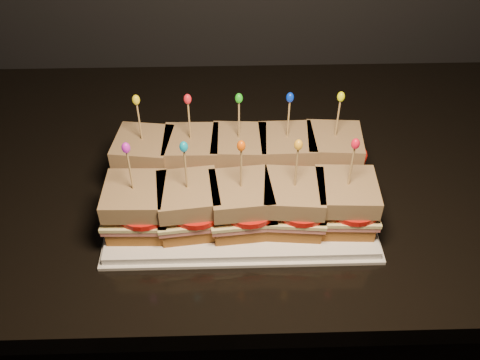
{
  "coord_description": "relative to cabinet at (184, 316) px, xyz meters",
  "views": [
    {
      "loc": [
        0.88,
        0.91,
        1.55
      ],
      "look_at": [
        0.9,
        1.55,
        0.98
      ],
      "focal_mm": 40.0,
      "sensor_mm": 36.0,
      "label": 1
    }
  ],
  "objects": [
    {
      "name": "sandwich_9_bread_bot",
      "position": [
        0.29,
        -0.17,
        0.51
      ],
      "size": [
        0.09,
        0.09,
        0.02
      ],
      "primitive_type": "cube",
      "rotation": [
        0.0,
        0.0,
        -0.04
      ],
      "color": "brown",
      "rests_on": "platter"
    },
    {
      "name": "sandwich_7_cheese",
      "position": [
        0.13,
        -0.17,
        0.54
      ],
      "size": [
        0.11,
        0.1,
        0.01
      ],
      "primitive_type": "cube",
      "rotation": [
        0.0,
        0.0,
        0.1
      ],
      "color": "#F2E697",
      "rests_on": "sandwich_7_ham"
    },
    {
      "name": "sandwich_5_tomato",
      "position": [
        -0.01,
        -0.18,
        0.54
      ],
      "size": [
        0.09,
        0.09,
        0.01
      ],
      "primitive_type": "cylinder",
      "color": "red",
      "rests_on": "sandwich_5_cheese"
    },
    {
      "name": "sandwich_7_pick",
      "position": [
        0.13,
        -0.17,
        0.61
      ],
      "size": [
        0.0,
        0.0,
        0.09
      ],
      "primitive_type": "cylinder",
      "color": "tan",
      "rests_on": "sandwich_7_bread_top"
    },
    {
      "name": "sandwich_7_bread_top",
      "position": [
        0.13,
        -0.17,
        0.56
      ],
      "size": [
        0.1,
        0.1,
        0.03
      ],
      "primitive_type": "cube",
      "rotation": [
        0.0,
        0.0,
        0.1
      ],
      "color": "brown",
      "rests_on": "sandwich_7_tomato"
    },
    {
      "name": "sandwich_8_frill",
      "position": [
        0.21,
        -0.17,
        0.65
      ],
      "size": [
        0.01,
        0.01,
        0.02
      ],
      "primitive_type": "ellipsoid",
      "color": "#F5A721",
      "rests_on": "sandwich_8_pick"
    },
    {
      "name": "sandwich_5_bread_top",
      "position": [
        -0.03,
        -0.17,
        0.56
      ],
      "size": [
        0.09,
        0.09,
        0.03
      ],
      "primitive_type": "cube",
      "rotation": [
        0.0,
        0.0,
        -0.02
      ],
      "color": "brown",
      "rests_on": "sandwich_5_tomato"
    },
    {
      "name": "sandwich_5_cheese",
      "position": [
        -0.03,
        -0.17,
        0.54
      ],
      "size": [
        0.1,
        0.1,
        0.01
      ],
      "primitive_type": "cube",
      "rotation": [
        0.0,
        0.0,
        -0.02
      ],
      "color": "#F2E697",
      "rests_on": "sandwich_5_ham"
    },
    {
      "name": "platter",
      "position": [
        0.13,
        -0.11,
        0.49
      ],
      "size": [
        0.41,
        0.26,
        0.02
      ],
      "primitive_type": "cube",
      "color": "white",
      "rests_on": "granite_slab"
    },
    {
      "name": "sandwich_4_bread_top",
      "position": [
        0.29,
        -0.05,
        0.56
      ],
      "size": [
        0.1,
        0.1,
        0.03
      ],
      "primitive_type": "cube",
      "rotation": [
        0.0,
        0.0,
        -0.08
      ],
      "color": "brown",
      "rests_on": "sandwich_4_tomato"
    },
    {
      "name": "sandwich_7_ham",
      "position": [
        0.13,
        -0.17,
        0.53
      ],
      "size": [
        0.1,
        0.1,
        0.01
      ],
      "primitive_type": "cube",
      "rotation": [
        0.0,
        0.0,
        0.1
      ],
      "color": "#C66961",
      "rests_on": "sandwich_7_bread_bot"
    },
    {
      "name": "platter_rim",
      "position": [
        0.13,
        -0.11,
        0.49
      ],
      "size": [
        0.42,
        0.27,
        0.01
      ],
      "primitive_type": "cube",
      "color": "white",
      "rests_on": "granite_slab"
    },
    {
      "name": "sandwich_1_bread_bot",
      "position": [
        0.05,
        -0.05,
        0.51
      ],
      "size": [
        0.09,
        0.09,
        0.02
      ],
      "primitive_type": "cube",
      "rotation": [
        0.0,
        0.0,
        -0.02
      ],
      "color": "brown",
      "rests_on": "platter"
    },
    {
      "name": "sandwich_1_tomato",
      "position": [
        0.06,
        -0.06,
        0.54
      ],
      "size": [
        0.09,
        0.09,
        0.01
      ],
      "primitive_type": "cylinder",
      "color": "red",
      "rests_on": "sandwich_1_cheese"
    },
    {
      "name": "sandwich_5_frill",
      "position": [
        -0.03,
        -0.17,
        0.65
      ],
      "size": [
        0.01,
        0.01,
        0.02
      ],
      "primitive_type": "ellipsoid",
      "color": "#C420C9",
      "rests_on": "sandwich_5_pick"
    },
    {
      "name": "sandwich_0_ham",
      "position": [
        -0.03,
        -0.05,
        0.53
      ],
      "size": [
        0.11,
        0.1,
        0.01
      ],
      "primitive_type": "cube",
      "rotation": [
        0.0,
        0.0,
        -0.14
      ],
      "color": "#C66961",
      "rests_on": "sandwich_0_bread_bot"
    },
    {
      "name": "sandwich_0_tomato",
      "position": [
        -0.01,
        -0.06,
        0.54
      ],
      "size": [
        0.09,
        0.09,
        0.01
      ],
      "primitive_type": "cylinder",
      "color": "red",
      "rests_on": "sandwich_0_cheese"
    },
    {
      "name": "sandwich_5_bread_bot",
      "position": [
        -0.03,
        -0.17,
        0.51
      ],
      "size": [
        0.09,
        0.09,
        0.02
      ],
      "primitive_type": "cube",
      "rotation": [
        0.0,
        0.0,
        -0.02
      ],
      "color": "brown",
      "rests_on": "platter"
    },
    {
      "name": "sandwich_9_bread_top",
      "position": [
        0.29,
        -0.17,
        0.56
      ],
      "size": [
        0.09,
        0.09,
        0.03
      ],
      "primitive_type": "cube",
      "rotation": [
        0.0,
        0.0,
        -0.04
      ],
      "color": "brown",
      "rests_on": "sandwich_9_tomato"
    },
    {
      "name": "sandwich_9_cheese",
      "position": [
        0.29,
        -0.17,
        0.54
      ],
      "size": [
        0.1,
        0.1,
        0.01
      ],
      "primitive_type": "cube",
      "rotation": [
        0.0,
        0.0,
        -0.04
      ],
      "color": "#F2E697",
      "rests_on": "sandwich_9_ham"
    },
    {
      "name": "sandwich_3_cheese",
      "position": [
        0.21,
        -0.05,
        0.54
      ],
      "size": [
        0.1,
        0.1,
        0.01
      ],
      "primitive_type": "cube",
      "rotation": [
        0.0,
        0.0,
        0.02
      ],
      "color": "#F2E697",
      "rests_on": "sandwich_3_ham"
    },
    {
      "name": "sandwich_1_ham",
      "position": [
        0.05,
        -0.05,
        0.53
      ],
      "size": [
        0.1,
        0.09,
        0.01
      ],
      "primitive_type": "cube",
      "rotation": [
        0.0,
        0.0,
        -0.02
      ],
      "color": "#C66961",
      "rests_on": "sandwich_1_bread_bot"
    },
    {
      "name": "sandwich_6_tomato",
      "position": [
        0.06,
        -0.18,
        0.54
      ],
      "size": [
        0.09,
        0.09,
        0.01
      ],
      "primitive_type": "cylinder",
      "color": "red",
      "rests_on": "sandwich_6_cheese"
    },
    {
      "name": "sandwich_3_frill",
      "position": [
        0.21,
        -0.05,
        0.65
      ],
      "size": [
        0.01,
        0.01,
        0.02
      ],
      "primitive_type": "ellipsoid",
      "color": "#062ED9",
      "rests_on": "sandwich_3_pick"
    },
    {
      "name": "sandwich_0_pick",
      "position": [
        -0.03,
        -0.05,
        0.61
      ],
      "size": [
        0.0,
        0.0,
        0.09
      ],
      "primitive_type": "cylinder",
      "color": "tan",
      "rests_on": "sandwich_0_bread_top"
    },
    {
      "name": "sandwich_8_bread_bot",
      "position": [
        0.21,
        -0.17,
        0.51
      ],
      "size": [
        0.09,
        0.09,
        0.02
      ],
      "primitive_type": "cube",
      "rotation": [
        0.0,
        0.0,
        -0.09
      ],
      "color": "brown",
      "rests_on": "platter"
    },
    {
      "name": "sandwich_2_pick",
      "position": [
        0.13,
        -0.05,
        0.61
      ],
      "size": [
        0.0,
        0.0,
        0.09
      ],
      "primitive_type": "cylinder",
      "color": "tan",
      "rests_on": "sandwich_2_bread_top"
    },
    {
      "name": "sandwich_4_cheese",
      "position": [
        0.29,
        -0.05,
        0.54
      ],
      "size": [
        0.1,
        0.1,
        0.01
      ],
      "primitive_type": "cube",
      "rotation": [
        0.0,
        0.0,
        -0.08
      ],
      "color": "#F2E697",
      "rests_on": "sandwich_4_ham"
    },
    {
      "name": "sandwich_4_ham",
      "position": [
        0.29,
        -0.05,
        0.53
      ],
      "size": [
        0.1,
        0.1,
        0.01
      ],
      "primitive_type": "cube",
      "rotation": [
        0.0,
        0.0,
        -0.08
      ],
      "color": "#C66961",
      "rests_on": "sandwich_4_bread_bot"
    },
    {
      "name": "sandwich_8_cheese",
      "position": [
        0.21,
        -0.17,
        0.54
      ],
      "size": [
        0.11,
        0.1,
        0.01
      ],
      "primitive_type": "cube",
      "rotation": [
        0.0,
        0.0,
        -0.09
      ],
      "color": "#F2E697",
      "rests_on": "sandwich_8_ham"
    },
    {
      "name": "sandwich_9_pick",
      "position": [
        0.29,
        -0.17,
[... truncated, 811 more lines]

